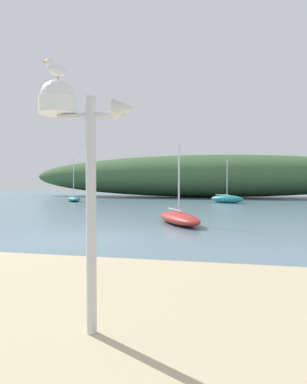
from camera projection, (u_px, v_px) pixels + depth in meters
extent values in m
plane|color=slate|center=(83.00, 238.00, 11.69)|extent=(120.00, 120.00, 0.00)
ellipsoid|color=#3D6038|center=(204.00, 176.00, 43.99)|extent=(48.34, 10.94, 5.61)
cylinder|color=silver|center=(91.00, 216.00, 3.86)|extent=(0.12, 0.12, 2.78)
cylinder|color=silver|center=(91.00, 116.00, 3.82)|extent=(0.83, 0.07, 0.07)
cylinder|color=white|center=(58.00, 106.00, 3.90)|extent=(0.45, 0.45, 0.19)
sphere|color=white|center=(58.00, 98.00, 3.90)|extent=(0.41, 0.41, 0.41)
cone|color=silver|center=(125.00, 109.00, 3.73)|extent=(0.25, 0.25, 0.25)
cylinder|color=orange|center=(58.00, 78.00, 3.88)|extent=(0.01, 0.01, 0.05)
cylinder|color=orange|center=(57.00, 78.00, 3.91)|extent=(0.01, 0.01, 0.05)
ellipsoid|color=white|center=(58.00, 70.00, 3.89)|extent=(0.23, 0.25, 0.13)
ellipsoid|color=#9EA0A8|center=(58.00, 68.00, 3.89)|extent=(0.21, 0.23, 0.05)
sphere|color=white|center=(49.00, 63.00, 3.82)|extent=(0.09, 0.09, 0.09)
cone|color=gold|center=(43.00, 62.00, 3.78)|extent=(0.05, 0.06, 0.03)
ellipsoid|color=#B72D28|center=(179.00, 218.00, 15.54)|extent=(3.07, 4.25, 0.56)
cylinder|color=silver|center=(179.00, 180.00, 15.49)|extent=(0.08, 0.08, 3.38)
cylinder|color=silver|center=(174.00, 210.00, 16.13)|extent=(0.93, 1.67, 0.06)
ellipsoid|color=teal|center=(74.00, 199.00, 34.14)|extent=(2.95, 3.64, 0.52)
cylinder|color=silver|center=(74.00, 178.00, 34.07)|extent=(0.08, 0.08, 4.11)
cylinder|color=silver|center=(73.00, 195.00, 34.63)|extent=(0.93, 1.38, 0.06)
ellipsoid|color=teal|center=(227.00, 199.00, 31.37)|extent=(3.61, 2.86, 0.76)
cylinder|color=silver|center=(227.00, 178.00, 31.31)|extent=(0.08, 0.08, 3.63)
cylinder|color=silver|center=(222.00, 195.00, 31.70)|extent=(1.36, 0.84, 0.06)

